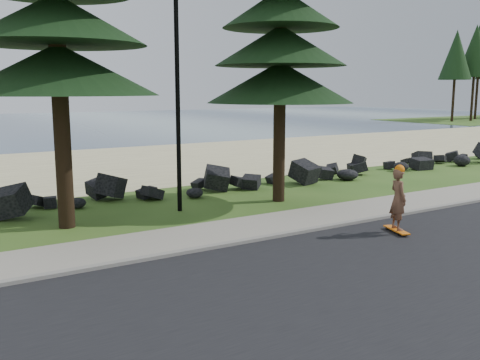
{
  "coord_description": "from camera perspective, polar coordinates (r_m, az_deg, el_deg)",
  "views": [
    {
      "loc": [
        -6.97,
        -11.6,
        3.72
      ],
      "look_at": [
        0.22,
        0.0,
        1.41
      ],
      "focal_mm": 40.0,
      "sensor_mm": 36.0,
      "label": 1
    }
  ],
  "objects": [
    {
      "name": "sidewalk",
      "position": [
        14.19,
        -1.2,
        -5.44
      ],
      "size": [
        160.0,
        2.0,
        0.08
      ],
      "primitive_type": "cube",
      "color": "gray",
      "rests_on": "ground"
    },
    {
      "name": "road",
      "position": [
        10.62,
        12.09,
        -11.07
      ],
      "size": [
        160.0,
        7.0,
        0.02
      ],
      "primitive_type": "cube",
      "color": "black",
      "rests_on": "ground"
    },
    {
      "name": "lamp_post",
      "position": [
        16.36,
        -6.71,
        10.99
      ],
      "size": [
        0.25,
        0.14,
        8.14
      ],
      "color": "black",
      "rests_on": "ground"
    },
    {
      "name": "ground",
      "position": [
        14.03,
        -0.78,
        -5.77
      ],
      "size": [
        160.0,
        160.0,
        0.0
      ],
      "primitive_type": "plane",
      "color": "#2D5119",
      "rests_on": "ground"
    },
    {
      "name": "skateboarder",
      "position": [
        14.47,
        16.51,
        -2.01
      ],
      "size": [
        0.55,
        0.99,
        1.8
      ],
      "rotation": [
        0.0,
        0.0,
        1.26
      ],
      "color": "orange",
      "rests_on": "ground"
    },
    {
      "name": "kerb",
      "position": [
        13.29,
        1.23,
        -6.44
      ],
      "size": [
        160.0,
        0.2,
        0.1
      ],
      "primitive_type": "cube",
      "color": "gray",
      "rests_on": "ground"
    },
    {
      "name": "seawall_boulders",
      "position": [
        18.93,
        -9.56,
        -1.87
      ],
      "size": [
        60.0,
        2.4,
        1.1
      ],
      "primitive_type": null,
      "color": "black",
      "rests_on": "ground"
    },
    {
      "name": "beach_sand",
      "position": [
        27.27,
        -16.7,
        1.36
      ],
      "size": [
        160.0,
        15.0,
        0.01
      ],
      "primitive_type": "cube",
      "color": "tan",
      "rests_on": "ground"
    }
  ]
}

